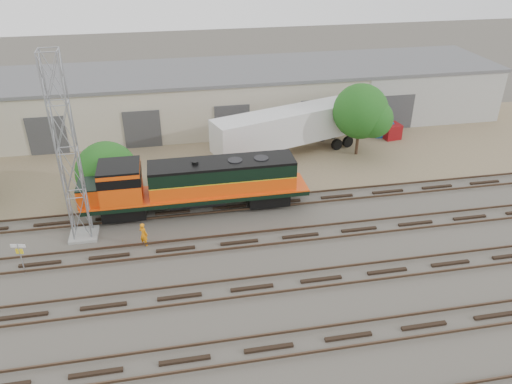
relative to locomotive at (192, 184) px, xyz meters
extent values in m
plane|color=#47423A|center=(2.50, -6.00, -2.16)|extent=(140.00, 140.00, 0.00)
cube|color=#726047|center=(2.50, 9.00, -2.15)|extent=(80.00, 16.00, 0.02)
cube|color=black|center=(2.50, -13.50, -2.09)|extent=(80.00, 2.40, 0.14)
cube|color=#4C3828|center=(2.50, -14.25, -1.95)|extent=(80.00, 0.08, 0.14)
cube|color=#4C3828|center=(2.50, -12.75, -1.95)|extent=(80.00, 0.08, 0.14)
cube|color=black|center=(2.50, -9.00, -2.09)|extent=(80.00, 2.40, 0.14)
cube|color=#4C3828|center=(2.50, -9.75, -1.95)|extent=(80.00, 0.08, 0.14)
cube|color=#4C3828|center=(2.50, -8.25, -1.95)|extent=(80.00, 0.08, 0.14)
cube|color=black|center=(2.50, -4.50, -2.09)|extent=(80.00, 2.40, 0.14)
cube|color=#4C3828|center=(2.50, -5.25, -1.95)|extent=(80.00, 0.08, 0.14)
cube|color=#4C3828|center=(2.50, -3.75, -1.95)|extent=(80.00, 0.08, 0.14)
cube|color=black|center=(2.50, 0.00, -2.09)|extent=(80.00, 2.40, 0.14)
cube|color=#4C3828|center=(2.50, -0.75, -1.95)|extent=(80.00, 0.08, 0.14)
cube|color=#4C3828|center=(2.50, 0.75, -1.95)|extent=(80.00, 0.08, 0.14)
cube|color=#B7AE99|center=(2.50, 17.00, 0.34)|extent=(58.00, 10.00, 5.00)
cube|color=#59595B|center=(2.50, 17.00, 2.99)|extent=(58.40, 10.40, 0.30)
cube|color=#999993|center=(24.50, 11.95, 0.34)|extent=(14.00, 0.10, 5.00)
cube|color=#333335|center=(-11.50, 11.94, -0.46)|extent=(3.20, 0.12, 3.40)
cube|color=#333335|center=(-3.50, 11.94, -0.46)|extent=(3.20, 0.12, 3.40)
cube|color=#333335|center=(4.50, 11.94, -0.46)|extent=(3.20, 0.12, 3.40)
cube|color=#333335|center=(12.50, 11.94, -0.46)|extent=(3.20, 0.12, 3.40)
cube|color=#333335|center=(20.50, 11.94, -0.46)|extent=(3.20, 0.12, 3.40)
cube|color=black|center=(-4.70, 0.00, -1.43)|extent=(2.89, 2.17, 0.90)
cube|color=black|center=(5.24, 0.00, -1.43)|extent=(2.89, 2.17, 0.90)
cube|color=black|center=(0.27, 0.00, -0.82)|extent=(15.37, 2.71, 0.32)
cylinder|color=black|center=(0.27, 0.00, -1.38)|extent=(3.80, 0.99, 0.99)
cube|color=#E2450A|center=(2.08, 0.00, -0.12)|extent=(9.94, 2.35, 1.08)
cube|color=black|center=(2.08, 0.00, 0.88)|extent=(9.94, 2.35, 0.90)
cube|color=black|center=(2.08, 0.00, 1.42)|extent=(9.94, 2.35, 0.18)
cube|color=#E2450A|center=(-4.70, 0.00, 0.51)|extent=(2.71, 2.71, 2.35)
cube|color=black|center=(-4.70, 0.00, 1.76)|extent=(2.71, 2.71, 0.14)
cube|color=#E2450A|center=(-6.78, 0.00, -0.03)|extent=(1.45, 2.17, 1.27)
cube|color=gray|center=(-7.26, -1.82, -2.06)|extent=(1.76, 1.76, 0.20)
cylinder|color=gray|center=(-7.80, -1.28, 3.91)|extent=(0.09, 0.09, 11.74)
cylinder|color=gray|center=(-6.72, -1.28, 3.91)|extent=(0.09, 0.09, 11.74)
cylinder|color=gray|center=(-7.80, -2.36, 3.91)|extent=(0.09, 0.09, 11.74)
cylinder|color=gray|center=(-6.72, -2.36, 3.91)|extent=(0.09, 0.09, 11.74)
cylinder|color=gray|center=(-10.20, -5.17, -1.13)|extent=(0.07, 0.07, 2.07)
cube|color=white|center=(-10.20, -5.17, -0.23)|extent=(0.84, 0.21, 0.21)
cube|color=yellow|center=(-10.20, -5.17, -0.61)|extent=(0.42, 0.12, 0.33)
imported|color=orange|center=(-3.39, -3.58, -1.36)|extent=(0.69, 0.68, 1.61)
cube|color=silver|center=(8.57, 7.86, 0.52)|extent=(13.34, 6.60, 2.74)
cube|color=black|center=(13.48, 9.47, -1.65)|extent=(3.10, 3.16, 1.01)
cube|color=black|center=(4.07, 5.32, -1.50)|extent=(0.15, 0.15, 1.32)
cube|color=black|center=(3.44, 7.24, -1.50)|extent=(0.15, 0.15, 1.32)
cube|color=#144B8E|center=(18.56, 10.53, -1.41)|extent=(1.82, 1.74, 1.50)
cube|color=maroon|center=(19.06, 9.77, -1.46)|extent=(1.70, 1.61, 1.40)
cylinder|color=#382619|center=(-5.91, 3.33, -1.96)|extent=(0.31, 0.31, 0.41)
sphere|color=#194B15|center=(-5.91, 3.33, -0.19)|extent=(4.47, 4.47, 4.47)
sphere|color=#194B15|center=(-5.02, 2.66, -0.64)|extent=(3.13, 3.13, 3.13)
cylinder|color=#382619|center=(14.64, 7.00, -1.01)|extent=(0.27, 0.27, 2.31)
sphere|color=#194B15|center=(14.64, 7.00, 1.76)|extent=(4.61, 4.61, 4.61)
sphere|color=#194B15|center=(15.56, 6.31, 1.30)|extent=(3.23, 3.23, 3.23)
camera|label=1|loc=(-1.31, -30.31, 16.00)|focal=35.00mm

